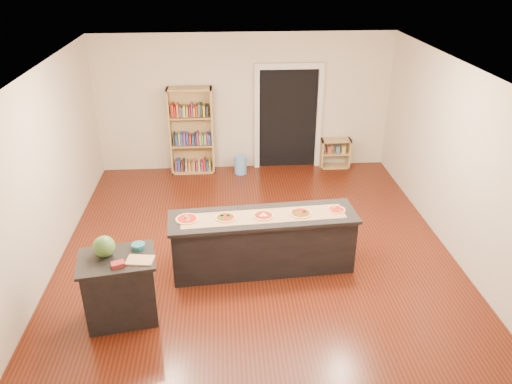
{
  "coord_description": "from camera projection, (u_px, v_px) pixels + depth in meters",
  "views": [
    {
      "loc": [
        -0.47,
        -6.41,
        4.28
      ],
      "look_at": [
        0.0,
        0.2,
        1.0
      ],
      "focal_mm": 35.0,
      "sensor_mm": 36.0,
      "label": 1
    }
  ],
  "objects": [
    {
      "name": "pizza_d",
      "position": [
        301.0,
        213.0,
        7.04
      ],
      "size": [
        0.3,
        0.3,
        0.02
      ],
      "color": "#D9B153",
      "rests_on": "kitchen_island"
    },
    {
      "name": "kraft_paper",
      "position": [
        263.0,
        216.0,
        6.99
      ],
      "size": [
        2.33,
        0.57,
        0.0
      ],
      "primitive_type": "cube",
      "rotation": [
        0.0,
        0.0,
        0.07
      ],
      "color": "#936D4B",
      "rests_on": "kitchen_island"
    },
    {
      "name": "bookshelf",
      "position": [
        191.0,
        131.0,
        10.14
      ],
      "size": [
        0.89,
        0.32,
        1.79
      ],
      "primitive_type": "cube",
      "color": "tan",
      "rests_on": "ground"
    },
    {
      "name": "package_red",
      "position": [
        118.0,
        264.0,
        5.84
      ],
      "size": [
        0.18,
        0.15,
        0.05
      ],
      "primitive_type": "cube",
      "rotation": [
        0.0,
        0.0,
        0.36
      ],
      "color": "maroon",
      "rests_on": "side_counter"
    },
    {
      "name": "side_counter",
      "position": [
        120.0,
        288.0,
        6.2
      ],
      "size": [
        0.91,
        0.67,
        0.9
      ],
      "rotation": [
        0.0,
        0.0,
        0.16
      ],
      "color": "black",
      "rests_on": "ground"
    },
    {
      "name": "package_teal",
      "position": [
        138.0,
        246.0,
        6.19
      ],
      "size": [
        0.17,
        0.17,
        0.06
      ],
      "primitive_type": "cylinder",
      "color": "#195966",
      "rests_on": "side_counter"
    },
    {
      "name": "cutting_board",
      "position": [
        140.0,
        260.0,
        5.94
      ],
      "size": [
        0.34,
        0.25,
        0.02
      ],
      "primitive_type": "cube",
      "rotation": [
        0.0,
        0.0,
        -0.14
      ],
      "color": "tan",
      "rests_on": "side_counter"
    },
    {
      "name": "watermelon",
      "position": [
        104.0,
        246.0,
        5.99
      ],
      "size": [
        0.26,
        0.26,
        0.26
      ],
      "primitive_type": "sphere",
      "color": "#144214",
      "rests_on": "side_counter"
    },
    {
      "name": "pizza_a",
      "position": [
        187.0,
        219.0,
        6.89
      ],
      "size": [
        0.3,
        0.3,
        0.02
      ],
      "color": "#D9B153",
      "rests_on": "kitchen_island"
    },
    {
      "name": "room",
      "position": [
        257.0,
        173.0,
        7.04
      ],
      "size": [
        6.0,
        7.0,
        2.8
      ],
      "color": "beige",
      "rests_on": "ground"
    },
    {
      "name": "pizza_e",
      "position": [
        336.0,
        210.0,
        7.13
      ],
      "size": [
        0.26,
        0.26,
        0.02
      ],
      "color": "#D9B153",
      "rests_on": "kitchen_island"
    },
    {
      "name": "kitchen_island",
      "position": [
        263.0,
        242.0,
        7.2
      ],
      "size": [
        2.66,
        0.72,
        0.88
      ],
      "rotation": [
        0.0,
        0.0,
        0.07
      ],
      "color": "black",
      "rests_on": "ground"
    },
    {
      "name": "doorway",
      "position": [
        288.0,
        112.0,
        10.28
      ],
      "size": [
        1.4,
        0.09,
        2.21
      ],
      "color": "black",
      "rests_on": "room"
    },
    {
      "name": "waste_bin",
      "position": [
        241.0,
        165.0,
        10.37
      ],
      "size": [
        0.26,
        0.26,
        0.38
      ],
      "primitive_type": "cylinder",
      "color": "#6498DF",
      "rests_on": "ground"
    },
    {
      "name": "pizza_b",
      "position": [
        226.0,
        218.0,
        6.93
      ],
      "size": [
        0.3,
        0.3,
        0.02
      ],
      "color": "#D9B153",
      "rests_on": "kitchen_island"
    },
    {
      "name": "low_shelf",
      "position": [
        335.0,
        153.0,
        10.61
      ],
      "size": [
        0.63,
        0.27,
        0.63
      ],
      "primitive_type": "cube",
      "color": "tan",
      "rests_on": "ground"
    },
    {
      "name": "pizza_c",
      "position": [
        263.0,
        216.0,
        6.98
      ],
      "size": [
        0.3,
        0.3,
        0.02
      ],
      "color": "#D9B153",
      "rests_on": "kitchen_island"
    }
  ]
}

